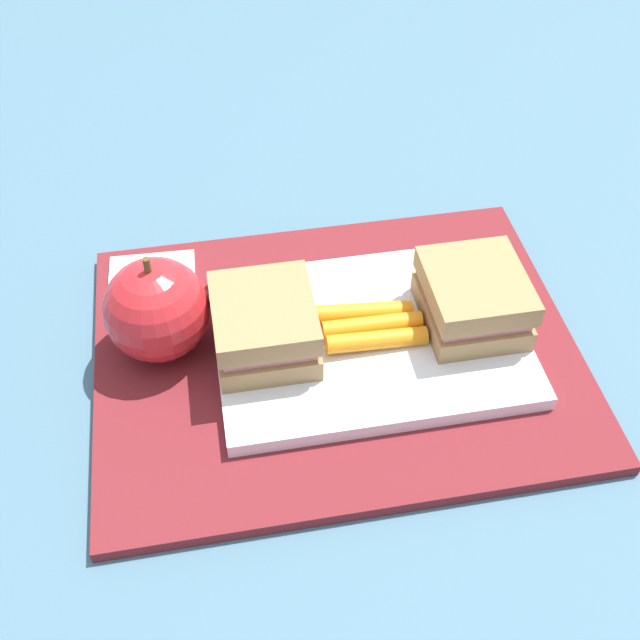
{
  "coord_description": "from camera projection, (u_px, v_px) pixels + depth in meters",
  "views": [
    {
      "loc": [
        0.08,
        0.39,
        0.46
      ],
      "look_at": [
        0.01,
        0.0,
        0.04
      ],
      "focal_mm": 44.17,
      "sensor_mm": 36.0,
      "label": 1
    }
  ],
  "objects": [
    {
      "name": "apple",
      "position": [
        157.0,
        310.0,
        0.57
      ],
      "size": [
        0.08,
        0.08,
        0.09
      ],
      "color": "red",
      "rests_on": "lunchbag_mat"
    },
    {
      "name": "carrot_sticks_bundle",
      "position": [
        371.0,
        326.0,
        0.58
      ],
      "size": [
        0.08,
        0.04,
        0.02
      ],
      "color": "orange",
      "rests_on": "food_tray"
    },
    {
      "name": "paper_napkin",
      "position": [
        152.0,
        283.0,
        0.64
      ],
      "size": [
        0.07,
        0.07,
        0.0
      ],
      "primitive_type": "cube",
      "rotation": [
        0.0,
        0.0,
        -0.04
      ],
      "color": "white",
      "rests_on": "lunchbag_mat"
    },
    {
      "name": "sandwich_half_left",
      "position": [
        473.0,
        298.0,
        0.58
      ],
      "size": [
        0.07,
        0.08,
        0.04
      ],
      "color": "#9E7A4C",
      "rests_on": "food_tray"
    },
    {
      "name": "food_tray",
      "position": [
        369.0,
        337.0,
        0.59
      ],
      "size": [
        0.23,
        0.17,
        0.01
      ],
      "primitive_type": "cube",
      "color": "white",
      "rests_on": "lunchbag_mat"
    },
    {
      "name": "lunchbag_mat",
      "position": [
        336.0,
        351.0,
        0.6
      ],
      "size": [
        0.36,
        0.28,
        0.01
      ],
      "primitive_type": "cube",
      "color": "maroon",
      "rests_on": "ground_plane"
    },
    {
      "name": "ground_plane",
      "position": [
        336.0,
        356.0,
        0.6
      ],
      "size": [
        2.4,
        2.4,
        0.0
      ],
      "primitive_type": "plane",
      "color": "#42667A"
    },
    {
      "name": "sandwich_half_right",
      "position": [
        264.0,
        325.0,
        0.56
      ],
      "size": [
        0.07,
        0.08,
        0.04
      ],
      "color": "#9E7A4C",
      "rests_on": "food_tray"
    }
  ]
}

